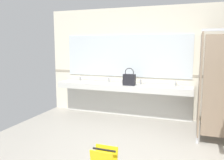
% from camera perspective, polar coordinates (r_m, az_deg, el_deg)
% --- Properties ---
extents(wall_back, '(5.94, 0.12, 2.64)m').
position_cam_1_polar(wall_back, '(5.70, 12.62, 4.01)').
color(wall_back, beige).
rests_on(wall_back, ground_plane).
extents(wall_back_tile_band, '(5.94, 0.01, 0.06)m').
position_cam_1_polar(wall_back_tile_band, '(5.66, 12.45, 1.23)').
color(wall_back_tile_band, '#9E937F').
rests_on(wall_back_tile_band, wall_back).
extents(vanity_counter, '(3.25, 0.53, 0.94)m').
position_cam_1_polar(vanity_counter, '(5.73, 2.78, -3.03)').
color(vanity_counter, silver).
rests_on(vanity_counter, ground_plane).
extents(mirror_panel, '(3.15, 0.02, 1.02)m').
position_cam_1_polar(mirror_panel, '(5.81, 3.40, 5.88)').
color(mirror_panel, silver).
rests_on(mirror_panel, wall_back).
extents(handbag, '(0.28, 0.14, 0.40)m').
position_cam_1_polar(handbag, '(5.41, 4.22, 0.17)').
color(handbag, black).
rests_on(handbag, vanity_counter).
extents(soap_dispenser, '(0.07, 0.07, 0.18)m').
position_cam_1_polar(soap_dispenser, '(5.72, 4.02, -0.04)').
color(soap_dispenser, '#D899B2').
rests_on(soap_dispenser, vanity_counter).
extents(paper_cup, '(0.07, 0.07, 0.11)m').
position_cam_1_polar(paper_cup, '(5.53, 2.30, -0.54)').
color(paper_cup, white).
rests_on(paper_cup, vanity_counter).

